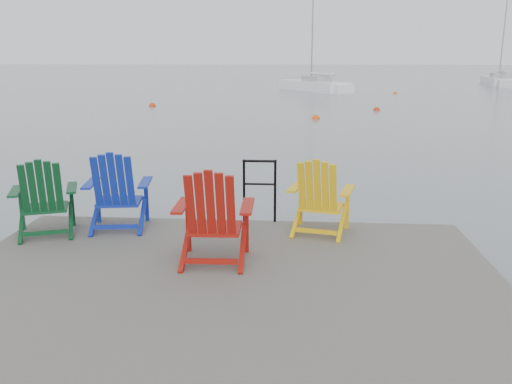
# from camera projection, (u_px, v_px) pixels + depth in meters

# --- Properties ---
(ground) EXTENTS (400.00, 400.00, 0.00)m
(ground) POSITION_uv_depth(u_px,v_px,m) (219.00, 338.00, 5.53)
(ground) COLOR slate
(ground) RESTS_ON ground
(dock) EXTENTS (6.00, 5.00, 1.40)m
(dock) POSITION_uv_depth(u_px,v_px,m) (218.00, 307.00, 5.45)
(dock) COLOR #2E2C29
(dock) RESTS_ON ground
(handrail) EXTENTS (0.48, 0.04, 0.90)m
(handrail) POSITION_uv_depth(u_px,v_px,m) (260.00, 185.00, 7.63)
(handrail) COLOR black
(handrail) RESTS_ON dock
(chair_green) EXTENTS (0.99, 0.95, 1.04)m
(chair_green) POSITION_uv_depth(u_px,v_px,m) (44.00, 197.00, 7.05)
(chair_green) COLOR #0B3D1C
(chair_green) RESTS_ON dock
(chair_blue) EXTENTS (0.95, 0.89, 1.08)m
(chair_blue) POSITION_uv_depth(u_px,v_px,m) (117.00, 190.00, 7.29)
(chair_blue) COLOR #0F269E
(chair_blue) RESTS_ON dock
(chair_red) EXTENTS (0.91, 0.84, 1.12)m
(chair_red) POSITION_uv_depth(u_px,v_px,m) (213.00, 215.00, 6.08)
(chair_red) COLOR #98130B
(chair_red) RESTS_ON dock
(chair_yellow) EXTENTS (0.93, 0.88, 1.03)m
(chair_yellow) POSITION_uv_depth(u_px,v_px,m) (320.00, 196.00, 7.11)
(chair_yellow) COLOR #EEB60D
(chair_yellow) RESTS_ON dock
(sailboat_near) EXTENTS (6.06, 8.38, 11.60)m
(sailboat_near) POSITION_uv_depth(u_px,v_px,m) (314.00, 86.00, 45.80)
(sailboat_near) COLOR white
(sailboat_near) RESTS_ON ground
(sailboat_mid) EXTENTS (3.96, 9.42, 12.53)m
(sailboat_mid) POSITION_uv_depth(u_px,v_px,m) (499.00, 82.00, 54.14)
(sailboat_mid) COLOR silver
(sailboat_mid) RESTS_ON ground
(buoy_a) EXTENTS (0.38, 0.38, 0.38)m
(buoy_a) POSITION_uv_depth(u_px,v_px,m) (316.00, 119.00, 25.07)
(buoy_a) COLOR #F24B0E
(buoy_a) RESTS_ON ground
(buoy_b) EXTENTS (0.41, 0.41, 0.41)m
(buoy_b) POSITION_uv_depth(u_px,v_px,m) (152.00, 106.00, 31.39)
(buoy_b) COLOR red
(buoy_b) RESTS_ON ground
(buoy_c) EXTENTS (0.36, 0.36, 0.36)m
(buoy_c) POSITION_uv_depth(u_px,v_px,m) (377.00, 110.00, 29.00)
(buoy_c) COLOR red
(buoy_c) RESTS_ON ground
(buoy_d) EXTENTS (0.32, 0.32, 0.32)m
(buoy_d) POSITION_uv_depth(u_px,v_px,m) (395.00, 94.00, 42.26)
(buoy_d) COLOR #F6580E
(buoy_d) RESTS_ON ground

